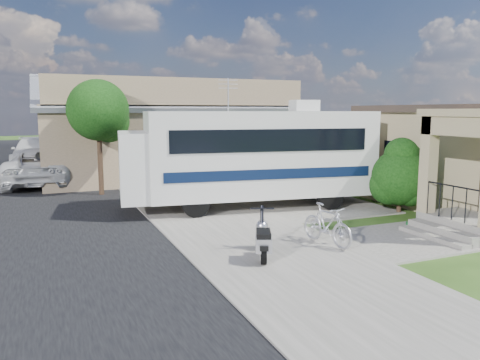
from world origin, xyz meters
name	(u,v)px	position (x,y,z in m)	size (l,w,h in m)	color
ground	(295,242)	(0.00, 0.00, 0.00)	(120.00, 120.00, 0.00)	#1F3C10
street_slab	(1,197)	(-7.50, 10.00, 0.01)	(9.00, 80.00, 0.02)	black
sidewalk_slab	(164,186)	(-1.00, 10.00, 0.03)	(4.00, 80.00, 0.06)	#65635B
driveway_slab	(270,204)	(1.50, 4.50, 0.03)	(7.00, 6.00, 0.05)	#65635B
walk_slab	(414,238)	(3.00, -1.00, 0.03)	(4.00, 3.00, 0.05)	#65635B
warehouse	(164,137)	(0.00, 13.97, 1.99)	(12.50, 8.40, 5.04)	#736048
street_tree_a	(101,113)	(-3.70, 9.05, 3.25)	(2.44, 2.40, 4.58)	black
street_tree_b	(81,110)	(-3.70, 19.05, 3.39)	(2.44, 2.40, 4.73)	black
street_tree_c	(72,114)	(-3.70, 28.05, 3.10)	(2.44, 2.40, 4.42)	black
motorhome	(250,154)	(0.68, 4.39, 1.87)	(8.80, 3.80, 4.37)	#BBBBB6
shrub	(400,175)	(4.89, 1.72, 1.28)	(2.03, 1.94, 2.50)	black
scooter	(263,240)	(-1.43, -1.03, 0.47)	(0.88, 1.53, 1.06)	black
bicycle	(327,227)	(0.48, -0.71, 0.51)	(0.48, 1.69, 1.02)	#B6B5BD
pickup_truck	(43,166)	(-5.93, 12.87, 0.84)	(2.80, 6.07, 1.69)	silver
van	(35,152)	(-6.36, 20.52, 0.87)	(2.42, 5.96, 1.73)	silver
garden_hose	(412,226)	(3.78, -0.09, 0.08)	(0.34, 0.34, 0.15)	#125B25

